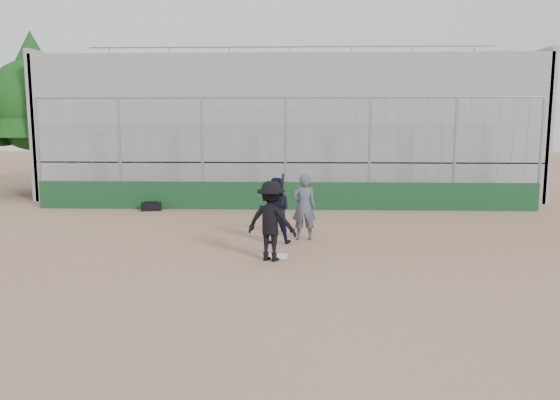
{
  "coord_description": "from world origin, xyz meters",
  "views": [
    {
      "loc": [
        0.49,
        -12.54,
        3.17
      ],
      "look_at": [
        0.0,
        1.4,
        1.15
      ],
      "focal_mm": 35.0,
      "sensor_mm": 36.0,
      "label": 1
    }
  ],
  "objects_px": {
    "batter_at_plate": "(271,221)",
    "equipment_bag": "(151,207)",
    "catcher_crouched": "(275,221)",
    "umpire": "(304,210)"
  },
  "relations": [
    {
      "from": "umpire",
      "to": "batter_at_plate",
      "type": "bearing_deg",
      "value": 65.46
    },
    {
      "from": "batter_at_plate",
      "to": "catcher_crouched",
      "type": "xyz_separation_m",
      "value": [
        0.01,
        1.77,
        -0.34
      ]
    },
    {
      "from": "batter_at_plate",
      "to": "umpire",
      "type": "relative_size",
      "value": 1.23
    },
    {
      "from": "catcher_crouched",
      "to": "umpire",
      "type": "xyz_separation_m",
      "value": [
        0.75,
        0.45,
        0.22
      ]
    },
    {
      "from": "batter_at_plate",
      "to": "catcher_crouched",
      "type": "bearing_deg",
      "value": 89.6
    },
    {
      "from": "umpire",
      "to": "equipment_bag",
      "type": "height_order",
      "value": "umpire"
    },
    {
      "from": "umpire",
      "to": "equipment_bag",
      "type": "relative_size",
      "value": 2.18
    },
    {
      "from": "batter_at_plate",
      "to": "equipment_bag",
      "type": "height_order",
      "value": "batter_at_plate"
    },
    {
      "from": "catcher_crouched",
      "to": "umpire",
      "type": "relative_size",
      "value": 0.73
    },
    {
      "from": "umpire",
      "to": "equipment_bag",
      "type": "xyz_separation_m",
      "value": [
        -5.41,
        4.63,
        -0.65
      ]
    }
  ]
}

